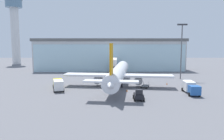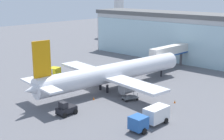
{
  "view_description": "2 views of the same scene",
  "coord_description": "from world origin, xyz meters",
  "px_view_note": "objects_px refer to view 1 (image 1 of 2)",
  "views": [
    {
      "loc": [
        0.96,
        -54.92,
        11.61
      ],
      "look_at": [
        0.95,
        3.61,
        4.39
      ],
      "focal_mm": 35.0,
      "sensor_mm": 36.0,
      "label": 1
    },
    {
      "loc": [
        44.52,
        -40.67,
        19.72
      ],
      "look_at": [
        3.9,
        2.43,
        4.54
      ],
      "focal_mm": 50.0,
      "sensor_mm": 36.0,
      "label": 2
    }
  ],
  "objects_px": {
    "control_tower": "(15,24)",
    "catering_truck": "(58,84)",
    "airplane": "(118,73)",
    "baggage_cart": "(145,86)",
    "apron_light_mast": "(182,46)",
    "safety_cone_nose": "(127,90)",
    "jet_bridge": "(114,62)",
    "safety_cone_wingtip": "(167,84)",
    "pushback_tug": "(139,95)",
    "fuel_truck": "(190,87)"
  },
  "relations": [
    {
      "from": "baggage_cart",
      "to": "pushback_tug",
      "type": "height_order",
      "value": "pushback_tug"
    },
    {
      "from": "airplane",
      "to": "apron_light_mast",
      "type": "bearing_deg",
      "value": -53.51
    },
    {
      "from": "control_tower",
      "to": "apron_light_mast",
      "type": "bearing_deg",
      "value": -34.14
    },
    {
      "from": "baggage_cart",
      "to": "catering_truck",
      "type": "bearing_deg",
      "value": 119.84
    },
    {
      "from": "control_tower",
      "to": "catering_truck",
      "type": "distance_m",
      "value": 81.85
    },
    {
      "from": "control_tower",
      "to": "safety_cone_nose",
      "type": "bearing_deg",
      "value": -50.85
    },
    {
      "from": "apron_light_mast",
      "to": "control_tower",
      "type": "bearing_deg",
      "value": 145.86
    },
    {
      "from": "pushback_tug",
      "to": "safety_cone_wingtip",
      "type": "height_order",
      "value": "pushback_tug"
    },
    {
      "from": "airplane",
      "to": "safety_cone_nose",
      "type": "distance_m",
      "value": 7.88
    },
    {
      "from": "pushback_tug",
      "to": "airplane",
      "type": "bearing_deg",
      "value": 14.47
    },
    {
      "from": "catering_truck",
      "to": "safety_cone_wingtip",
      "type": "relative_size",
      "value": 13.86
    },
    {
      "from": "catering_truck",
      "to": "fuel_truck",
      "type": "height_order",
      "value": "same"
    },
    {
      "from": "safety_cone_nose",
      "to": "pushback_tug",
      "type": "bearing_deg",
      "value": -76.98
    },
    {
      "from": "jet_bridge",
      "to": "safety_cone_wingtip",
      "type": "height_order",
      "value": "jet_bridge"
    },
    {
      "from": "catering_truck",
      "to": "baggage_cart",
      "type": "xyz_separation_m",
      "value": [
        22.04,
        2.83,
        -0.97
      ]
    },
    {
      "from": "catering_truck",
      "to": "baggage_cart",
      "type": "bearing_deg",
      "value": -99.41
    },
    {
      "from": "safety_cone_wingtip",
      "to": "control_tower",
      "type": "bearing_deg",
      "value": 138.39
    },
    {
      "from": "jet_bridge",
      "to": "baggage_cart",
      "type": "distance_m",
      "value": 26.76
    },
    {
      "from": "control_tower",
      "to": "baggage_cart",
      "type": "distance_m",
      "value": 92.8
    },
    {
      "from": "control_tower",
      "to": "safety_cone_nose",
      "type": "distance_m",
      "value": 92.89
    },
    {
      "from": "jet_bridge",
      "to": "airplane",
      "type": "bearing_deg",
      "value": -175.83
    },
    {
      "from": "baggage_cart",
      "to": "safety_cone_wingtip",
      "type": "xyz_separation_m",
      "value": [
        6.83,
        4.38,
        -0.23
      ]
    },
    {
      "from": "airplane",
      "to": "baggage_cart",
      "type": "bearing_deg",
      "value": -102.74
    },
    {
      "from": "jet_bridge",
      "to": "baggage_cart",
      "type": "xyz_separation_m",
      "value": [
        7.95,
        -25.21,
        -4.1
      ]
    },
    {
      "from": "pushback_tug",
      "to": "jet_bridge",
      "type": "bearing_deg",
      "value": 7.47
    },
    {
      "from": "apron_light_mast",
      "to": "safety_cone_nose",
      "type": "xyz_separation_m",
      "value": [
        -18.71,
        -18.7,
        -10.31
      ]
    },
    {
      "from": "apron_light_mast",
      "to": "airplane",
      "type": "bearing_deg",
      "value": -150.36
    },
    {
      "from": "apron_light_mast",
      "to": "safety_cone_nose",
      "type": "relative_size",
      "value": 32.22
    },
    {
      "from": "jet_bridge",
      "to": "fuel_truck",
      "type": "distance_m",
      "value": 36.38
    },
    {
      "from": "jet_bridge",
      "to": "baggage_cart",
      "type": "bearing_deg",
      "value": -160.8
    },
    {
      "from": "airplane",
      "to": "fuel_truck",
      "type": "height_order",
      "value": "airplane"
    },
    {
      "from": "catering_truck",
      "to": "control_tower",
      "type": "bearing_deg",
      "value": 13.6
    },
    {
      "from": "apron_light_mast",
      "to": "catering_truck",
      "type": "height_order",
      "value": "apron_light_mast"
    },
    {
      "from": "jet_bridge",
      "to": "catering_truck",
      "type": "height_order",
      "value": "jet_bridge"
    },
    {
      "from": "catering_truck",
      "to": "fuel_truck",
      "type": "distance_m",
      "value": 31.76
    },
    {
      "from": "airplane",
      "to": "safety_cone_wingtip",
      "type": "distance_m",
      "value": 14.29
    },
    {
      "from": "catering_truck",
      "to": "pushback_tug",
      "type": "xyz_separation_m",
      "value": [
        18.84,
        -9.6,
        -0.49
      ]
    },
    {
      "from": "control_tower",
      "to": "apron_light_mast",
      "type": "height_order",
      "value": "control_tower"
    },
    {
      "from": "fuel_truck",
      "to": "safety_cone_nose",
      "type": "distance_m",
      "value": 14.73
    },
    {
      "from": "airplane",
      "to": "baggage_cart",
      "type": "height_order",
      "value": "airplane"
    },
    {
      "from": "safety_cone_wingtip",
      "to": "jet_bridge",
      "type": "bearing_deg",
      "value": 125.36
    },
    {
      "from": "fuel_truck",
      "to": "safety_cone_nose",
      "type": "relative_size",
      "value": 13.4
    },
    {
      "from": "fuel_truck",
      "to": "safety_cone_wingtip",
      "type": "distance_m",
      "value": 11.31
    },
    {
      "from": "fuel_truck",
      "to": "pushback_tug",
      "type": "bearing_deg",
      "value": -63.14
    },
    {
      "from": "jet_bridge",
      "to": "catering_truck",
      "type": "relative_size",
      "value": 1.89
    },
    {
      "from": "fuel_truck",
      "to": "baggage_cart",
      "type": "height_order",
      "value": "fuel_truck"
    },
    {
      "from": "pushback_tug",
      "to": "baggage_cart",
      "type": "bearing_deg",
      "value": -14.15
    },
    {
      "from": "catering_truck",
      "to": "jet_bridge",
      "type": "bearing_deg",
      "value": -43.41
    },
    {
      "from": "airplane",
      "to": "catering_truck",
      "type": "relative_size",
      "value": 5.07
    },
    {
      "from": "pushback_tug",
      "to": "safety_cone_nose",
      "type": "distance_m",
      "value": 8.19
    }
  ]
}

